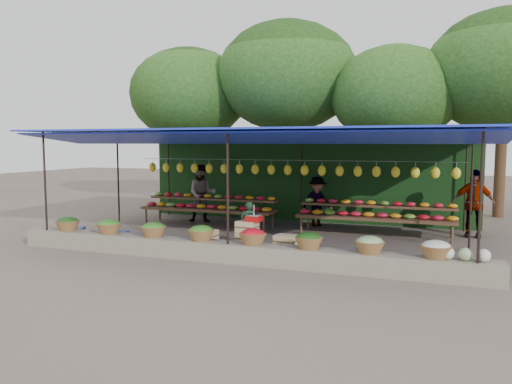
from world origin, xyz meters
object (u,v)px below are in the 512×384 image
(crate_counter, at_px, (246,241))
(weighing_scale, at_px, (254,217))
(blue_crate_front, at_px, (117,237))
(blue_crate_back, at_px, (74,233))
(vendor_seated, at_px, (249,224))

(crate_counter, height_order, weighing_scale, weighing_scale)
(weighing_scale, relative_size, blue_crate_front, 0.75)
(weighing_scale, bearing_deg, blue_crate_front, 178.21)
(blue_crate_back, bearing_deg, crate_counter, -24.98)
(vendor_seated, height_order, blue_crate_back, vendor_seated)
(crate_counter, bearing_deg, vendor_seated, 107.68)
(weighing_scale, bearing_deg, crate_counter, 180.00)
(weighing_scale, height_order, blue_crate_back, weighing_scale)
(crate_counter, height_order, blue_crate_front, crate_counter)
(blue_crate_front, bearing_deg, vendor_seated, 18.71)
(blue_crate_back, bearing_deg, blue_crate_front, -24.28)
(crate_counter, bearing_deg, weighing_scale, -0.00)
(crate_counter, distance_m, weighing_scale, 0.58)
(crate_counter, distance_m, blue_crate_front, 3.56)
(blue_crate_front, relative_size, blue_crate_back, 0.97)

